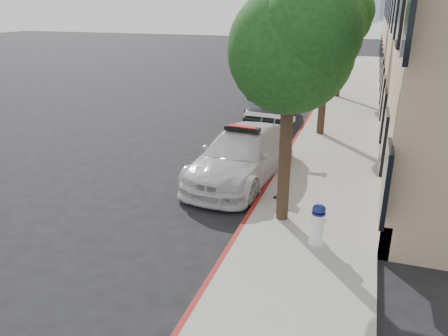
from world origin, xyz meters
TOP-DOWN VIEW (x-y plane):
  - ground at (0.00, 0.00)m, footprint 120.00×120.00m
  - sidewalk at (3.60, 10.00)m, footprint 3.20×50.00m
  - curb_strip at (2.06, 10.00)m, footprint 0.12×50.00m
  - tree_near at (2.93, -2.01)m, footprint 2.92×2.82m
  - tree_mid at (2.93, 5.99)m, footprint 2.77×2.64m
  - tree_far at (2.93, 13.99)m, footprint 3.10×3.00m
  - police_car at (1.10, 0.57)m, footprint 2.73×5.58m
  - parked_car_mid at (0.19, 8.20)m, footprint 2.41×4.92m
  - parked_car_far at (0.05, 18.14)m, footprint 2.23×4.86m
  - fire_hydrant at (3.89, -2.96)m, footprint 0.39×0.37m
  - traffic_cone at (2.64, -0.82)m, footprint 0.41×0.41m

SIDE VIEW (x-z plane):
  - ground at x=0.00m, z-range 0.00..0.00m
  - sidewalk at x=3.60m, z-range 0.00..0.15m
  - curb_strip at x=2.06m, z-range 0.00..0.15m
  - traffic_cone at x=2.64m, z-range 0.15..0.76m
  - fire_hydrant at x=3.89m, z-range 0.14..1.09m
  - parked_car_far at x=0.05m, z-range 0.00..1.54m
  - police_car at x=1.10m, z-range -0.07..1.64m
  - parked_car_mid at x=0.19m, z-range 0.00..1.61m
  - tree_mid at x=2.93m, z-range 1.45..6.88m
  - tree_near at x=2.93m, z-range 1.46..7.08m
  - tree_far at x=2.93m, z-range 1.48..7.29m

